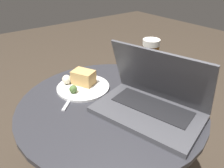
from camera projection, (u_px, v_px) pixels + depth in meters
name	position (u px, v px, depth m)	size (l,w,h in m)	color
table	(111.00, 132.00, 0.87)	(0.68, 0.68, 0.50)	#515156
laptop	(151.00, 101.00, 0.73)	(0.39, 0.30, 0.22)	#47474C
beer_glass	(149.00, 63.00, 0.87)	(0.07, 0.07, 0.19)	brown
snack_plate	(82.00, 83.00, 0.88)	(0.21, 0.21, 0.07)	white
fork	(72.00, 96.00, 0.83)	(0.13, 0.14, 0.01)	#B2B2B7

